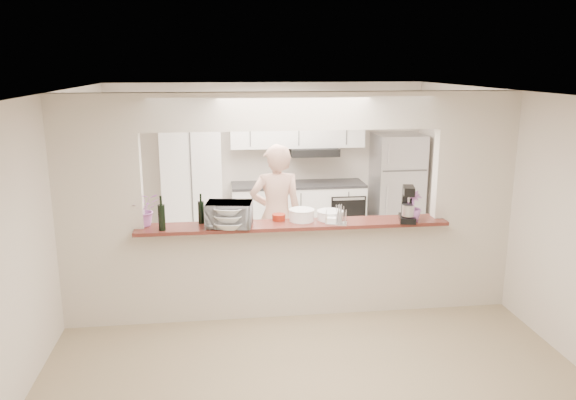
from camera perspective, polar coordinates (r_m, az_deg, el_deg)
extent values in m
plane|color=tan|center=(6.57, 0.49, -11.40)|extent=(6.00, 6.00, 0.00)
cube|color=beige|center=(7.98, -1.01, -6.68)|extent=(5.00, 2.90, 0.01)
cube|color=beige|center=(6.21, -18.57, -1.34)|extent=(0.90, 0.15, 2.50)
cube|color=beige|center=(6.72, 18.10, -0.19)|extent=(0.90, 0.15, 2.50)
cube|color=beige|center=(5.96, 0.54, 9.03)|extent=(3.20, 0.15, 0.40)
cube|color=beige|center=(6.36, 0.50, -7.11)|extent=(3.20, 0.15, 1.05)
cube|color=maroon|center=(6.14, 0.58, -2.52)|extent=(3.40, 0.38, 0.04)
cube|color=silver|center=(8.77, -9.69, 2.10)|extent=(0.90, 0.60, 2.10)
cube|color=silver|center=(8.99, 1.03, -1.35)|extent=(2.10, 0.60, 0.90)
cube|color=#2C2D2F|center=(8.88, 1.04, 1.58)|extent=(2.10, 0.62, 0.04)
cube|color=silver|center=(8.85, 0.95, 7.81)|extent=(2.10, 0.35, 0.75)
cube|color=black|center=(8.84, 2.64, 4.95)|extent=(0.75, 0.45, 0.12)
cube|color=black|center=(8.83, 6.14, -1.38)|extent=(0.55, 0.02, 0.55)
cube|color=#A8A8AD|center=(9.21, 10.99, 1.33)|extent=(0.75, 0.70, 1.70)
imported|color=#C86AB1|center=(6.18, -14.41, -0.92)|extent=(0.39, 0.36, 0.36)
cylinder|color=black|center=(5.98, -12.71, -1.75)|extent=(0.07, 0.07, 0.27)
cylinder|color=black|center=(5.93, -12.80, -0.04)|extent=(0.03, 0.03, 0.09)
cylinder|color=black|center=(6.17, -8.82, -1.24)|extent=(0.07, 0.07, 0.24)
cylinder|color=black|center=(6.13, -8.87, 0.24)|extent=(0.02, 0.02, 0.08)
imported|color=#9E9FA3|center=(6.00, -5.99, -1.48)|extent=(0.52, 0.40, 0.27)
imported|color=white|center=(5.93, -5.97, -1.81)|extent=(0.38, 0.38, 0.23)
cylinder|color=white|center=(6.21, 1.39, -1.57)|extent=(0.27, 0.27, 0.12)
cylinder|color=white|center=(6.19, 1.40, -0.99)|extent=(0.28, 0.28, 0.01)
cylinder|color=white|center=(6.27, 4.29, -1.59)|extent=(0.28, 0.28, 0.09)
cylinder|color=white|center=(6.25, 4.30, -1.13)|extent=(0.29, 0.29, 0.01)
cylinder|color=maroon|center=(6.23, -0.95, -1.76)|extent=(0.15, 0.15, 0.07)
cylinder|color=beige|center=(6.21, 4.22, -1.83)|extent=(0.16, 0.16, 0.07)
cube|color=silver|center=(6.11, 4.89, -2.38)|extent=(0.26, 0.19, 0.01)
cube|color=white|center=(6.10, 4.90, -2.05)|extent=(0.12, 0.12, 0.06)
cube|color=black|center=(6.32, 12.01, -1.85)|extent=(0.23, 0.30, 0.07)
cube|color=black|center=(6.37, 12.01, -0.10)|extent=(0.13, 0.12, 0.28)
cube|color=black|center=(6.23, 12.16, 0.94)|extent=(0.16, 0.25, 0.09)
cylinder|color=#B7B7BC|center=(6.24, 12.11, -1.03)|extent=(0.13, 0.13, 0.12)
imported|color=#C073D6|center=(6.30, 12.51, -0.58)|extent=(0.25, 0.25, 0.35)
imported|color=#D5A18A|center=(7.07, -1.20, -1.67)|extent=(0.69, 0.47, 1.82)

